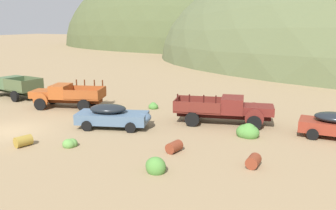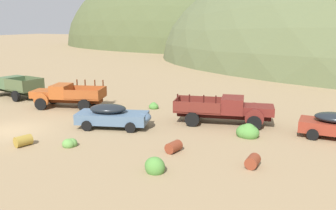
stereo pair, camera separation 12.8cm
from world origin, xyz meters
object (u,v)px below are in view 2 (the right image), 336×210
truck_weathered_green (13,86)px  oil_drum_foreground (174,147)px  truck_oxblood (230,110)px  oil_drum_tipped (23,141)px  car_chalk_blue (114,116)px  oil_drum_by_truck (253,161)px  truck_oxide_orange (63,95)px

truck_weathered_green → oil_drum_foreground: size_ratio=6.04×
truck_oxblood → oil_drum_tipped: bearing=-148.1°
oil_drum_foreground → oil_drum_tipped: bearing=-160.5°
truck_oxblood → oil_drum_tipped: size_ratio=6.65×
truck_weathered_green → oil_drum_tipped: 15.03m
truck_weathered_green → truck_oxblood: bearing=-171.7°
car_chalk_blue → oil_drum_by_truck: size_ratio=5.98×
truck_oxblood → truck_oxide_orange: bearing=171.1°
truck_oxblood → oil_drum_tipped: truck_oxblood is taller
truck_weathered_green → car_chalk_blue: size_ratio=1.15×
oil_drum_by_truck → oil_drum_tipped: (-12.29, -2.63, 0.00)m
car_chalk_blue → truck_oxide_orange: bearing=138.7°
truck_weathered_green → oil_drum_tipped: truck_weathered_green is taller
oil_drum_by_truck → oil_drum_tipped: bearing=-167.9°
truck_oxide_orange → oil_drum_by_truck: (16.77, -5.61, -0.70)m
truck_oxide_orange → oil_drum_by_truck: 17.70m
truck_oxblood → oil_drum_by_truck: bearing=-78.9°
truck_oxide_orange → oil_drum_by_truck: bearing=143.2°
oil_drum_tipped → car_chalk_blue: bearing=63.8°
truck_oxide_orange → oil_drum_tipped: 9.40m
car_chalk_blue → truck_weathered_green: bearing=145.0°
car_chalk_blue → oil_drum_by_truck: bearing=-33.4°
truck_weathered_green → car_chalk_blue: truck_weathered_green is taller
oil_drum_by_truck → car_chalk_blue: bearing=164.9°
oil_drum_by_truck → oil_drum_foreground: 4.28m
truck_oxblood → oil_drum_by_truck: (3.10, -6.73, -0.71)m
truck_weathered_green → car_chalk_blue: 14.84m
truck_weathered_green → truck_oxide_orange: 7.26m
car_chalk_blue → oil_drum_foreground: 5.97m
car_chalk_blue → oil_drum_tipped: 5.86m
truck_weathered_green → truck_oxide_orange: size_ratio=0.96×
oil_drum_by_truck → truck_oxide_orange: bearing=161.5°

